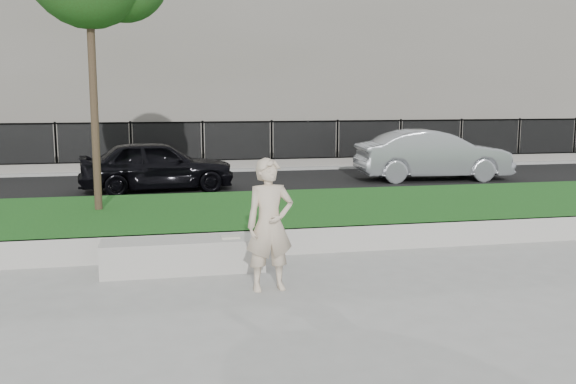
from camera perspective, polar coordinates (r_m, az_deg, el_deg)
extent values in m
plane|color=gray|center=(8.88, 2.51, -7.13)|extent=(90.00, 90.00, 0.00)
cube|color=black|center=(11.69, -1.14, -2.28)|extent=(34.00, 4.00, 0.40)
cube|color=#ADAAA2|center=(9.81, 1.00, -4.40)|extent=(34.00, 0.08, 0.40)
cube|color=black|center=(17.08, -4.60, 0.54)|extent=(34.00, 7.00, 0.04)
cube|color=gray|center=(21.51, -6.14, 2.29)|extent=(34.00, 3.00, 0.12)
cube|color=slate|center=(20.51, -5.86, 2.49)|extent=(32.00, 0.30, 0.24)
cube|color=black|center=(20.45, -5.89, 4.25)|extent=(32.00, 0.04, 1.50)
cube|color=black|center=(20.41, -5.92, 6.21)|extent=(32.00, 0.05, 0.05)
cube|color=black|center=(20.49, -5.87, 2.85)|extent=(32.00, 0.05, 0.05)
cube|color=slate|center=(28.48, -7.78, 13.75)|extent=(34.00, 10.00, 10.00)
cube|color=#ADAAA2|center=(8.96, -9.27, -5.61)|extent=(2.21, 0.55, 0.45)
imported|color=beige|center=(7.91, -1.63, -2.94)|extent=(0.64, 0.45, 1.65)
cube|color=beige|center=(8.92, -5.15, -4.00)|extent=(0.25, 0.19, 0.03)
cylinder|color=#38281C|center=(11.75, -17.07, 12.16)|extent=(0.13, 0.13, 5.62)
imported|color=black|center=(16.28, -11.56, 2.35)|extent=(3.89, 1.84, 1.29)
imported|color=#9A9EA2|center=(18.51, 12.76, 3.23)|extent=(4.35, 1.77, 1.40)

